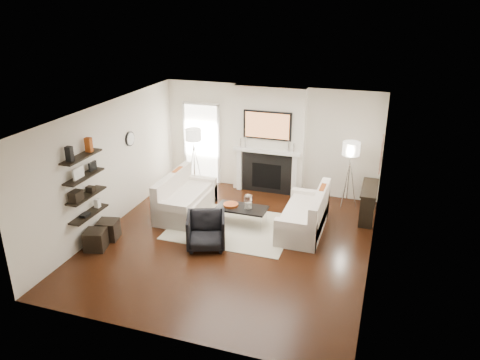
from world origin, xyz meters
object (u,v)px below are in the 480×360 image
(loveseat_left_base, at_px, (186,204))
(lamp_right_shade, at_px, (351,149))
(armchair, at_px, (206,229))
(coffee_table, at_px, (242,208))
(lamp_left_shade, at_px, (193,135))
(ottoman_near, at_px, (108,230))
(loveseat_right_base, at_px, (303,221))

(loveseat_left_base, height_order, lamp_right_shade, lamp_right_shade)
(armchair, bearing_deg, coffee_table, 50.99)
(lamp_left_shade, bearing_deg, ottoman_near, -101.36)
(lamp_left_shade, xyz_separation_m, ottoman_near, (-0.62, -3.09, -1.25))
(loveseat_left_base, relative_size, armchair, 2.34)
(lamp_right_shade, distance_m, ottoman_near, 5.67)
(ottoman_near, bearing_deg, loveseat_left_base, 57.76)
(loveseat_right_base, distance_m, coffee_table, 1.35)
(armchair, xyz_separation_m, lamp_right_shade, (2.46, 2.85, 1.07))
(loveseat_left_base, distance_m, armchair, 1.67)
(loveseat_right_base, xyz_separation_m, lamp_left_shade, (-3.14, 1.46, 1.24))
(lamp_right_shade, bearing_deg, loveseat_left_base, -156.09)
(loveseat_right_base, bearing_deg, armchair, -142.72)
(loveseat_right_base, xyz_separation_m, coffee_table, (-1.33, -0.17, 0.19))
(armchair, distance_m, lamp_left_shade, 3.29)
(coffee_table, relative_size, armchair, 1.43)
(coffee_table, bearing_deg, lamp_right_shade, 39.58)
(loveseat_left_base, height_order, armchair, armchair)
(lamp_right_shade, height_order, ottoman_near, lamp_right_shade)
(coffee_table, relative_size, ottoman_near, 2.75)
(loveseat_left_base, xyz_separation_m, coffee_table, (1.41, -0.18, 0.19))
(loveseat_left_base, distance_m, loveseat_right_base, 2.73)
(lamp_left_shade, bearing_deg, loveseat_right_base, -24.91)
(lamp_left_shade, bearing_deg, armchair, -62.42)
(loveseat_left_base, bearing_deg, ottoman_near, -122.24)
(loveseat_right_base, distance_m, lamp_left_shade, 3.68)
(loveseat_right_base, bearing_deg, lamp_left_shade, 155.09)
(coffee_table, xyz_separation_m, armchair, (-0.38, -1.13, -0.02))
(loveseat_right_base, xyz_separation_m, lamp_right_shade, (0.76, 1.56, 1.24))
(ottoman_near, bearing_deg, lamp_left_shade, 78.64)
(loveseat_right_base, relative_size, coffee_table, 1.64)
(coffee_table, bearing_deg, lamp_left_shade, 138.18)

